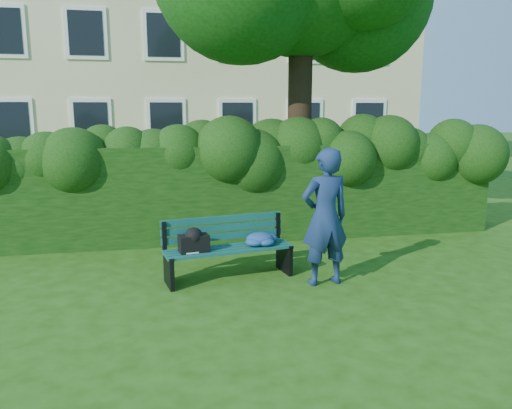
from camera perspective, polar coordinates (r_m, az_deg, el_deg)
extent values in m
plane|color=#23470C|center=(7.70, 0.87, -7.79)|extent=(80.00, 80.00, 0.00)
cube|color=#C9B786|center=(21.48, -7.40, 20.28)|extent=(16.00, 8.00, 12.00)
cube|color=white|center=(17.70, -26.10, 8.29)|extent=(1.30, 0.08, 1.60)
cube|color=black|center=(17.66, -26.13, 8.28)|extent=(1.05, 0.04, 1.35)
cube|color=white|center=(17.25, -18.29, 8.80)|extent=(1.30, 0.08, 1.60)
cube|color=black|center=(17.21, -18.31, 8.80)|extent=(1.05, 0.04, 1.35)
cube|color=white|center=(17.12, -10.20, 9.16)|extent=(1.30, 0.08, 1.60)
cube|color=black|center=(17.08, -10.20, 9.16)|extent=(1.05, 0.04, 1.35)
cube|color=white|center=(17.34, -2.14, 9.34)|extent=(1.30, 0.08, 1.60)
cube|color=black|center=(17.30, -2.12, 9.34)|extent=(1.05, 0.04, 1.35)
cube|color=white|center=(17.87, 5.58, 9.35)|extent=(1.30, 0.08, 1.60)
cube|color=black|center=(17.83, 5.62, 9.34)|extent=(1.05, 0.04, 1.35)
cube|color=white|center=(18.70, 12.73, 9.20)|extent=(1.30, 0.08, 1.60)
cube|color=black|center=(18.67, 12.78, 9.20)|extent=(1.05, 0.04, 1.35)
cube|color=white|center=(17.84, -26.88, 17.28)|extent=(1.30, 0.08, 1.60)
cube|color=black|center=(17.80, -26.92, 17.30)|extent=(1.05, 0.04, 1.35)
cube|color=white|center=(17.40, -18.87, 18.04)|extent=(1.30, 0.08, 1.60)
cube|color=black|center=(17.36, -18.88, 18.06)|extent=(1.05, 0.04, 1.35)
cube|color=white|center=(17.28, -10.53, 18.48)|extent=(1.30, 0.08, 1.60)
cube|color=black|center=(17.24, -10.53, 18.50)|extent=(1.05, 0.04, 1.35)
cube|color=white|center=(17.49, -2.21, 18.55)|extent=(1.30, 0.08, 1.60)
cube|color=black|center=(17.45, -2.19, 18.57)|extent=(1.05, 0.04, 1.35)
cube|color=white|center=(18.02, 5.75, 18.28)|extent=(1.30, 0.08, 1.60)
cube|color=black|center=(17.98, 5.79, 18.30)|extent=(1.05, 0.04, 1.35)
cube|color=white|center=(18.84, 13.11, 17.74)|extent=(1.30, 0.08, 1.60)
cube|color=black|center=(18.81, 13.16, 17.75)|extent=(1.05, 0.04, 1.35)
cube|color=black|center=(9.59, -1.85, 1.48)|extent=(10.00, 1.00, 1.80)
cylinder|color=black|center=(10.06, 5.03, 11.24)|extent=(0.47, 0.47, 5.07)
cube|color=#0F464C|center=(7.16, -2.68, -5.48)|extent=(1.87, 0.42, 0.04)
cube|color=#0F464C|center=(7.27, -2.98, -5.23)|extent=(1.87, 0.42, 0.04)
cube|color=#0F464C|center=(7.38, -3.27, -4.99)|extent=(1.87, 0.42, 0.04)
cube|color=#0F464C|center=(7.49, -3.55, -4.75)|extent=(1.87, 0.42, 0.04)
cube|color=#0F464C|center=(7.53, -3.75, -3.65)|extent=(1.86, 0.36, 0.10)
cube|color=#0F464C|center=(7.51, -3.78, -2.67)|extent=(1.86, 0.36, 0.10)
cube|color=#0F464C|center=(7.49, -3.82, -1.68)|extent=(1.86, 0.36, 0.10)
cube|color=black|center=(7.18, -9.93, -7.51)|extent=(0.14, 0.50, 0.44)
cube|color=black|center=(7.31, -10.44, -3.69)|extent=(0.07, 0.07, 0.45)
cube|color=black|center=(7.07, -9.91, -5.94)|extent=(0.13, 0.42, 0.05)
cube|color=black|center=(7.70, 3.24, -6.10)|extent=(0.14, 0.50, 0.44)
cube|color=black|center=(7.81, 2.49, -2.57)|extent=(0.07, 0.07, 0.45)
cube|color=black|center=(7.59, 3.41, -4.61)|extent=(0.13, 0.42, 0.05)
cube|color=white|center=(7.12, -7.38, -5.40)|extent=(0.20, 0.16, 0.02)
cube|color=black|center=(7.15, -7.12, -4.42)|extent=(0.45, 0.30, 0.24)
imported|color=navy|center=(7.05, 7.89, -1.44)|extent=(0.77, 0.56, 1.95)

